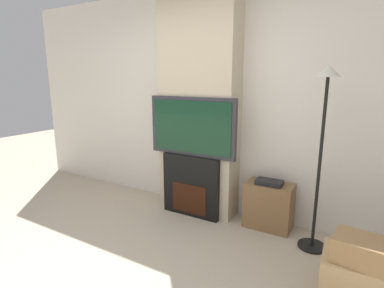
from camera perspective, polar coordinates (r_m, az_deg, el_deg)
wall_back at (r=3.73m, az=2.77°, el=8.07°), size 6.00×0.06×2.70m
chimney_breast at (r=3.56m, az=1.33°, el=7.87°), size 0.95×0.33×2.70m
fireplace at (r=3.63m, az=-0.01°, el=-7.91°), size 0.73×0.15×0.75m
television at (r=3.45m, az=-0.03°, el=3.32°), size 1.09×0.07×0.68m
floor_lamp at (r=2.96m, az=23.62°, el=1.85°), size 0.27×0.27×1.74m
box_stack at (r=2.69m, az=28.75°, el=-20.59°), size 0.49×0.45×0.53m
media_stand at (r=3.48m, az=14.40°, el=-11.15°), size 0.51×0.30×0.56m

